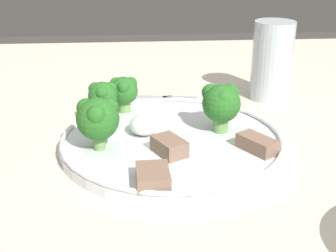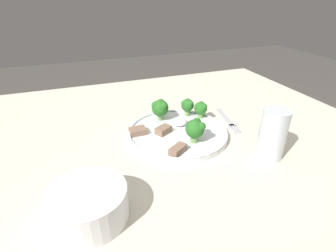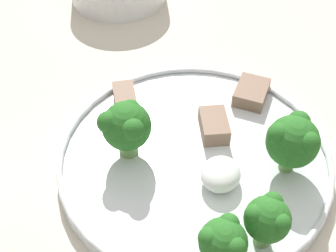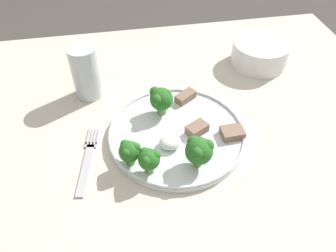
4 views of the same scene
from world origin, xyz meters
TOP-DOWN VIEW (x-y plane):
  - table at (0.00, 0.00)m, footprint 1.14×0.99m
  - dinner_plate at (0.02, 0.03)m, footprint 0.28×0.28m
  - broccoli_floret_near_rim_left at (-0.08, -0.03)m, footprint 0.04×0.04m
  - broccoli_floret_center_left at (-0.00, 0.10)m, footprint 0.05×0.05m
  - broccoli_floret_back_left at (0.04, -0.06)m, footprint 0.05×0.05m
  - broccoli_floret_front_left at (-0.05, -0.05)m, footprint 0.04×0.04m
  - meat_slice_front_slice at (0.06, 0.13)m, footprint 0.05×0.05m
  - meat_slice_middle_slice at (0.06, 0.03)m, footprint 0.05×0.05m
  - meat_slice_rear_slice at (0.13, 0.01)m, footprint 0.05×0.04m
  - sauce_dollop at (0.00, -0.00)m, footprint 0.04×0.04m

SIDE VIEW (x-z plane):
  - table at x=0.00m, z-range 0.27..1.00m
  - dinner_plate at x=0.02m, z-range 0.73..0.75m
  - meat_slice_rear_slice at x=0.13m, z-range 0.74..0.76m
  - meat_slice_front_slice at x=0.06m, z-range 0.74..0.76m
  - meat_slice_middle_slice at x=0.06m, z-range 0.74..0.76m
  - sauce_dollop at x=0.00m, z-range 0.74..0.77m
  - broccoli_floret_near_rim_left at x=-0.08m, z-range 0.75..0.80m
  - broccoli_floret_front_left at x=-0.05m, z-range 0.75..0.80m
  - broccoli_floret_center_left at x=0.00m, z-range 0.75..0.81m
  - broccoli_floret_back_left at x=0.04m, z-range 0.75..0.81m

